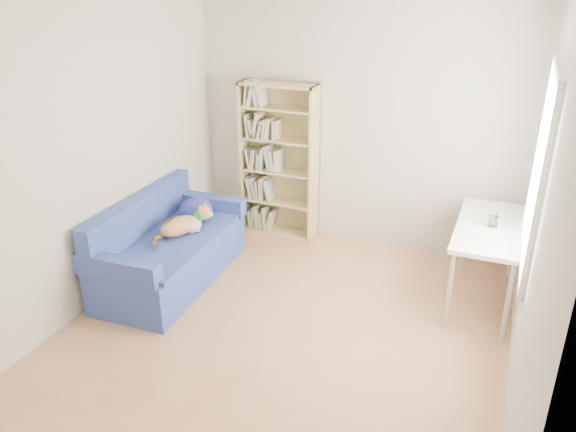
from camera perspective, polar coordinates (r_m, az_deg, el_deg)
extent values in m
plane|color=#B0794F|center=(4.73, -0.72, -12.07)|extent=(4.00, 4.00, 0.00)
cube|color=silver|center=(5.92, 6.98, 9.17)|extent=(3.50, 0.04, 2.60)
cube|color=silver|center=(2.61, -18.87, -11.98)|extent=(3.50, 0.04, 2.60)
cube|color=silver|center=(5.03, -19.53, 5.37)|extent=(0.04, 4.00, 2.60)
cube|color=silver|center=(3.82, 24.06, -1.03)|extent=(0.04, 4.00, 2.60)
cube|color=white|center=(4.32, 24.49, 4.48)|extent=(0.01, 1.20, 1.30)
cube|color=navy|center=(5.53, -11.73, -4.42)|extent=(0.87, 1.70, 0.42)
cube|color=navy|center=(5.53, -14.83, -0.01)|extent=(0.23, 1.67, 0.41)
cube|color=navy|center=(5.97, -7.99, 1.24)|extent=(0.79, 0.19, 0.18)
cube|color=navy|center=(4.86, -16.93, -5.10)|extent=(0.79, 0.19, 0.18)
cube|color=navy|center=(5.41, -11.75, -2.35)|extent=(0.84, 1.57, 0.05)
ellipsoid|color=navy|center=(5.74, -9.33, 0.57)|extent=(0.33, 0.36, 0.25)
ellipsoid|color=#AB5513|center=(5.42, -10.99, -1.01)|extent=(0.34, 0.47, 0.17)
ellipsoid|color=silver|center=(5.49, -9.78, -0.82)|extent=(0.18, 0.21, 0.10)
ellipsoid|color=#32220D|center=(5.38, -11.57, -0.77)|extent=(0.19, 0.24, 0.08)
sphere|color=#AB5513|center=(5.62, -9.21, 0.50)|extent=(0.15, 0.15, 0.15)
cone|color=#AB5513|center=(5.63, -9.25, 1.31)|extent=(0.07, 0.07, 0.07)
cone|color=#AB5513|center=(5.58, -9.62, 1.06)|extent=(0.07, 0.08, 0.07)
cylinder|color=green|center=(5.57, -9.64, 0.04)|extent=(0.12, 0.07, 0.12)
cylinder|color=#32220D|center=(5.27, -12.54, -2.32)|extent=(0.05, 0.16, 0.06)
cube|color=tan|center=(6.33, -4.38, 6.00)|extent=(0.03, 0.26, 1.70)
cube|color=tan|center=(6.02, 2.62, 5.10)|extent=(0.03, 0.26, 1.70)
cube|color=tan|center=(5.96, -1.02, 13.21)|extent=(0.85, 0.26, 0.03)
cube|color=tan|center=(6.47, -0.91, -1.46)|extent=(0.85, 0.26, 0.03)
cube|color=tan|center=(6.27, -0.52, 5.89)|extent=(0.85, 0.02, 1.70)
cube|color=white|center=(5.14, 19.83, -1.13)|extent=(0.55, 1.21, 0.04)
cylinder|color=silver|center=(5.80, 21.94, -2.71)|extent=(0.04, 0.04, 0.71)
cylinder|color=silver|center=(4.82, 21.41, -8.17)|extent=(0.04, 0.04, 0.71)
cylinder|color=silver|center=(5.81, 17.52, -2.02)|extent=(0.04, 0.04, 0.71)
cylinder|color=silver|center=(4.82, 16.05, -7.32)|extent=(0.04, 0.04, 0.71)
cylinder|color=white|center=(5.11, 20.13, -0.49)|extent=(0.08, 0.08, 0.09)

